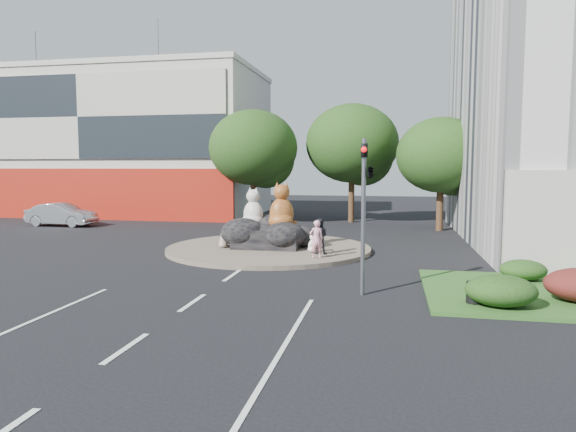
{
  "coord_description": "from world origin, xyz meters",
  "views": [
    {
      "loc": [
        5.82,
        -14.37,
        4.1
      ],
      "look_at": [
        1.51,
        7.25,
        2.0
      ],
      "focal_mm": 32.0,
      "sensor_mm": 36.0,
      "label": 1
    }
  ],
  "objects_px": {
    "parked_car": "(62,215)",
    "kitten_white": "(313,243)",
    "kitten_calico": "(223,239)",
    "pedestrian_dark": "(319,236)",
    "pedestrian_pink": "(316,239)",
    "litter_bin": "(474,292)",
    "cat_white": "(253,207)",
    "cat_tabby": "(282,205)"
  },
  "relations": [
    {
      "from": "parked_car",
      "to": "kitten_white",
      "type": "bearing_deg",
      "value": -113.1
    },
    {
      "from": "kitten_calico",
      "to": "pedestrian_dark",
      "type": "distance_m",
      "value": 4.92
    },
    {
      "from": "pedestrian_pink",
      "to": "litter_bin",
      "type": "xyz_separation_m",
      "value": [
        5.56,
        -6.12,
        -0.58
      ]
    },
    {
      "from": "kitten_calico",
      "to": "kitten_white",
      "type": "height_order",
      "value": "kitten_white"
    },
    {
      "from": "cat_white",
      "to": "kitten_white",
      "type": "distance_m",
      "value": 3.92
    },
    {
      "from": "kitten_calico",
      "to": "pedestrian_pink",
      "type": "height_order",
      "value": "pedestrian_pink"
    },
    {
      "from": "kitten_calico",
      "to": "pedestrian_dark",
      "type": "bearing_deg",
      "value": 7.2
    },
    {
      "from": "cat_tabby",
      "to": "parked_car",
      "type": "bearing_deg",
      "value": 130.08
    },
    {
      "from": "kitten_white",
      "to": "kitten_calico",
      "type": "bearing_deg",
      "value": 125.93
    },
    {
      "from": "litter_bin",
      "to": "kitten_calico",
      "type": "bearing_deg",
      "value": 142.19
    },
    {
      "from": "kitten_calico",
      "to": "parked_car",
      "type": "relative_size",
      "value": 0.17
    },
    {
      "from": "cat_tabby",
      "to": "pedestrian_pink",
      "type": "relative_size",
      "value": 1.39
    },
    {
      "from": "parked_car",
      "to": "cat_tabby",
      "type": "bearing_deg",
      "value": -111.69
    },
    {
      "from": "cat_white",
      "to": "kitten_calico",
      "type": "bearing_deg",
      "value": -113.29
    },
    {
      "from": "kitten_white",
      "to": "pedestrian_dark",
      "type": "distance_m",
      "value": 0.61
    },
    {
      "from": "pedestrian_pink",
      "to": "parked_car",
      "type": "height_order",
      "value": "pedestrian_pink"
    },
    {
      "from": "parked_car",
      "to": "litter_bin",
      "type": "relative_size",
      "value": 7.62
    },
    {
      "from": "cat_white",
      "to": "kitten_white",
      "type": "xyz_separation_m",
      "value": [
        3.26,
        -1.61,
        -1.46
      ]
    },
    {
      "from": "kitten_calico",
      "to": "pedestrian_pink",
      "type": "relative_size",
      "value": 0.51
    },
    {
      "from": "kitten_calico",
      "to": "pedestrian_pink",
      "type": "distance_m",
      "value": 5.23
    },
    {
      "from": "pedestrian_pink",
      "to": "kitten_white",
      "type": "bearing_deg",
      "value": -98.28
    },
    {
      "from": "cat_tabby",
      "to": "pedestrian_pink",
      "type": "distance_m",
      "value": 3.67
    },
    {
      "from": "cat_white",
      "to": "parked_car",
      "type": "relative_size",
      "value": 0.41
    },
    {
      "from": "pedestrian_dark",
      "to": "parked_car",
      "type": "bearing_deg",
      "value": -20.67
    },
    {
      "from": "cat_white",
      "to": "pedestrian_pink",
      "type": "bearing_deg",
      "value": -15.14
    },
    {
      "from": "pedestrian_pink",
      "to": "pedestrian_dark",
      "type": "distance_m",
      "value": 1.08
    },
    {
      "from": "kitten_white",
      "to": "cat_tabby",
      "type": "bearing_deg",
      "value": 95.6
    },
    {
      "from": "cat_white",
      "to": "kitten_calico",
      "type": "xyz_separation_m",
      "value": [
        -1.22,
        -1.09,
        -1.48
      ]
    },
    {
      "from": "cat_tabby",
      "to": "pedestrian_pink",
      "type": "xyz_separation_m",
      "value": [
        2.11,
        -2.74,
        -1.22
      ]
    },
    {
      "from": "pedestrian_pink",
      "to": "kitten_calico",
      "type": "bearing_deg",
      "value": -44.32
    },
    {
      "from": "parked_car",
      "to": "pedestrian_dark",
      "type": "bearing_deg",
      "value": -113.58
    },
    {
      "from": "cat_white",
      "to": "parked_car",
      "type": "xyz_separation_m",
      "value": [
        -15.8,
        7.17,
        -1.3
      ]
    },
    {
      "from": "kitten_white",
      "to": "parked_car",
      "type": "relative_size",
      "value": 0.18
    },
    {
      "from": "kitten_white",
      "to": "pedestrian_dark",
      "type": "height_order",
      "value": "pedestrian_dark"
    },
    {
      "from": "cat_white",
      "to": "pedestrian_dark",
      "type": "relative_size",
      "value": 1.24
    },
    {
      "from": "kitten_calico",
      "to": "kitten_white",
      "type": "distance_m",
      "value": 4.51
    },
    {
      "from": "kitten_calico",
      "to": "parked_car",
      "type": "distance_m",
      "value": 16.77
    },
    {
      "from": "kitten_white",
      "to": "parked_car",
      "type": "height_order",
      "value": "parked_car"
    },
    {
      "from": "pedestrian_pink",
      "to": "parked_car",
      "type": "xyz_separation_m",
      "value": [
        -19.43,
        10.21,
        -0.22
      ]
    },
    {
      "from": "cat_white",
      "to": "parked_car",
      "type": "bearing_deg",
      "value": -179.56
    },
    {
      "from": "cat_tabby",
      "to": "pedestrian_dark",
      "type": "xyz_separation_m",
      "value": [
        2.09,
        -1.67,
        -1.24
      ]
    },
    {
      "from": "cat_white",
      "to": "pedestrian_dark",
      "type": "bearing_deg",
      "value": -3.72
    }
  ]
}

